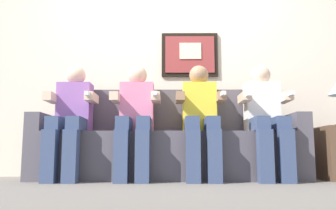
{
  "coord_description": "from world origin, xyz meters",
  "views": [
    {
      "loc": [
        0.02,
        -3.13,
        0.25
      ],
      "look_at": [
        0.0,
        0.15,
        0.7
      ],
      "focal_mm": 37.7,
      "sensor_mm": 36.0,
      "label": 1
    }
  ],
  "objects_px": {
    "person_leftmost": "(71,115)",
    "person_left_center": "(136,115)",
    "person_right_center": "(200,115)",
    "couch": "(168,147)",
    "person_rightmost": "(265,115)"
  },
  "relations": [
    {
      "from": "couch",
      "to": "person_rightmost",
      "type": "distance_m",
      "value": 0.97
    },
    {
      "from": "person_rightmost",
      "to": "person_left_center",
      "type": "bearing_deg",
      "value": 179.98
    },
    {
      "from": "person_leftmost",
      "to": "person_right_center",
      "type": "distance_m",
      "value": 1.22
    },
    {
      "from": "person_right_center",
      "to": "person_rightmost",
      "type": "bearing_deg",
      "value": -0.04
    },
    {
      "from": "person_rightmost",
      "to": "person_leftmost",
      "type": "bearing_deg",
      "value": 179.99
    },
    {
      "from": "person_leftmost",
      "to": "person_left_center",
      "type": "xyz_separation_m",
      "value": [
        0.61,
        0.0,
        0.0
      ]
    },
    {
      "from": "person_left_center",
      "to": "person_leftmost",
      "type": "bearing_deg",
      "value": 180.0
    },
    {
      "from": "couch",
      "to": "person_rightmost",
      "type": "bearing_deg",
      "value": -10.5
    },
    {
      "from": "person_left_center",
      "to": "person_right_center",
      "type": "xyz_separation_m",
      "value": [
        0.61,
        0.0,
        0.0
      ]
    },
    {
      "from": "person_left_center",
      "to": "person_rightmost",
      "type": "distance_m",
      "value": 1.22
    },
    {
      "from": "person_leftmost",
      "to": "person_rightmost",
      "type": "bearing_deg",
      "value": -0.01
    },
    {
      "from": "person_leftmost",
      "to": "person_left_center",
      "type": "relative_size",
      "value": 1.0
    },
    {
      "from": "person_leftmost",
      "to": "person_right_center",
      "type": "relative_size",
      "value": 1.0
    },
    {
      "from": "person_right_center",
      "to": "person_rightmost",
      "type": "relative_size",
      "value": 1.0
    },
    {
      "from": "person_leftmost",
      "to": "person_right_center",
      "type": "xyz_separation_m",
      "value": [
        1.22,
        0.0,
        0.0
      ]
    }
  ]
}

